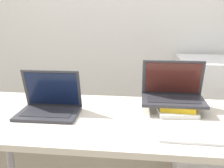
{
  "coord_description": "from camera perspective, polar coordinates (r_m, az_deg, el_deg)",
  "views": [
    {
      "loc": [
        0.14,
        -0.93,
        1.3
      ],
      "look_at": [
        -0.01,
        0.36,
        0.96
      ],
      "focal_mm": 42.0,
      "sensor_mm": 36.0,
      "label": 1
    }
  ],
  "objects": [
    {
      "name": "wireless_keyboard",
      "position": [
        1.22,
        16.36,
        -10.95
      ],
      "size": [
        0.26,
        0.13,
        0.01
      ],
      "color": "white",
      "rests_on": "desk"
    },
    {
      "name": "desk",
      "position": [
        1.43,
        0.59,
        -10.13
      ],
      "size": [
        1.71,
        0.73,
        0.78
      ],
      "color": "beige",
      "rests_on": "ground_plane"
    },
    {
      "name": "mini_fridge",
      "position": [
        2.33,
        19.69,
        -6.72
      ],
      "size": [
        0.49,
        0.55,
        0.97
      ],
      "color": "white",
      "rests_on": "ground_plane"
    },
    {
      "name": "wall_back",
      "position": [
        2.45,
        3.68,
        15.88
      ],
      "size": [
        8.0,
        0.05,
        2.7
      ],
      "color": "silver",
      "rests_on": "ground_plane"
    },
    {
      "name": "laptop_left",
      "position": [
        1.47,
        -13.45,
        -4.48
      ],
      "size": [
        0.33,
        0.23,
        0.24
      ],
      "color": "#333338",
      "rests_on": "desk"
    },
    {
      "name": "book_stack",
      "position": [
        1.52,
        13.75,
        -4.8
      ],
      "size": [
        0.23,
        0.28,
        0.05
      ],
      "color": "white",
      "rests_on": "desk"
    },
    {
      "name": "laptop_on_books",
      "position": [
        1.52,
        13.1,
        -1.88
      ],
      "size": [
        0.35,
        0.23,
        0.23
      ],
      "color": "#333338",
      "rests_on": "book_stack"
    }
  ]
}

